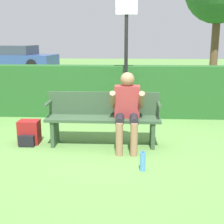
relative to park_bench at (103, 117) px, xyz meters
The scene contains 8 objects.
ground_plane 0.47m from the park_bench, 90.00° to the right, with size 40.00×40.00×0.00m, color #5B8942.
hedge_back 1.86m from the park_bench, 90.00° to the left, with size 12.00×0.40×1.13m.
park_bench is the anchor object (origin of this frame).
person_seated 0.46m from the park_bench, 19.21° to the right, with size 0.53×0.65×1.20m.
backpack 1.27m from the park_bench, behind, with size 0.34×0.33×0.39m.
water_bottle 1.24m from the park_bench, 59.67° to the right, with size 0.07×0.07×0.27m.
signpost 1.63m from the park_bench, 74.59° to the left, with size 0.41×0.09×2.47m.
parked_car 13.62m from the park_bench, 115.61° to the left, with size 4.73×2.49×1.25m.
Camera 1 is at (0.40, -4.85, 1.75)m, focal length 50.00 mm.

